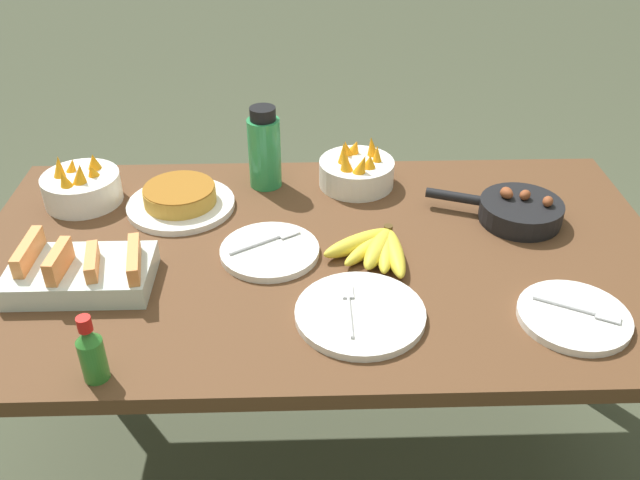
% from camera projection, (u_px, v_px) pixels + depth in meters
% --- Properties ---
extents(ground_plane, '(14.00, 14.00, 0.00)m').
position_uv_depth(ground_plane, '(320.00, 459.00, 1.90)').
color(ground_plane, '#474C38').
extents(dining_table, '(1.55, 0.87, 0.71)m').
position_uv_depth(dining_table, '(320.00, 285.00, 1.56)').
color(dining_table, brown).
rests_on(dining_table, ground_plane).
extents(banana_bunch, '(0.19, 0.20, 0.04)m').
position_uv_depth(banana_bunch, '(377.00, 248.00, 1.49)').
color(banana_bunch, yellow).
rests_on(banana_bunch, dining_table).
extents(melon_tray, '(0.29, 0.17, 0.10)m').
position_uv_depth(melon_tray, '(81.00, 272.00, 1.39)').
color(melon_tray, silver).
rests_on(melon_tray, dining_table).
extents(skillet, '(0.31, 0.19, 0.08)m').
position_uv_depth(skillet, '(518.00, 210.00, 1.60)').
color(skillet, black).
rests_on(skillet, dining_table).
extents(frittata_plate_center, '(0.26, 0.26, 0.06)m').
position_uv_depth(frittata_plate_center, '(180.00, 199.00, 1.65)').
color(frittata_plate_center, white).
rests_on(frittata_plate_center, dining_table).
extents(empty_plate_near_front, '(0.22, 0.22, 0.02)m').
position_uv_depth(empty_plate_near_front, '(270.00, 251.00, 1.49)').
color(empty_plate_near_front, white).
rests_on(empty_plate_near_front, dining_table).
extents(empty_plate_far_left, '(0.22, 0.22, 0.02)m').
position_uv_depth(empty_plate_far_left, '(574.00, 316.00, 1.31)').
color(empty_plate_far_left, white).
rests_on(empty_plate_far_left, dining_table).
extents(empty_plate_far_right, '(0.26, 0.26, 0.02)m').
position_uv_depth(empty_plate_far_right, '(360.00, 314.00, 1.32)').
color(empty_plate_far_right, white).
rests_on(empty_plate_far_right, dining_table).
extents(fruit_bowl_mango, '(0.19, 0.19, 0.12)m').
position_uv_depth(fruit_bowl_mango, '(357.00, 171.00, 1.74)').
color(fruit_bowl_mango, white).
rests_on(fruit_bowl_mango, dining_table).
extents(fruit_bowl_citrus, '(0.19, 0.19, 0.12)m').
position_uv_depth(fruit_bowl_citrus, '(82.00, 187.00, 1.67)').
color(fruit_bowl_citrus, white).
rests_on(fruit_bowl_citrus, dining_table).
extents(water_bottle, '(0.08, 0.08, 0.21)m').
position_uv_depth(water_bottle, '(264.00, 149.00, 1.71)').
color(water_bottle, '#2D9351').
rests_on(water_bottle, dining_table).
extents(hot_sauce_bottle, '(0.05, 0.05, 0.13)m').
position_uv_depth(hot_sauce_bottle, '(91.00, 352.00, 1.15)').
color(hot_sauce_bottle, '#337F2D').
rests_on(hot_sauce_bottle, dining_table).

